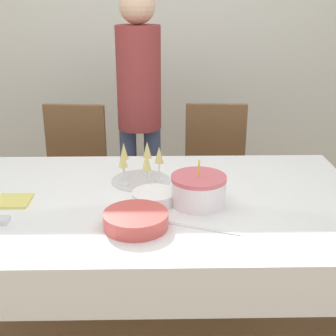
% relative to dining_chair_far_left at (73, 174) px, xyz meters
% --- Properties ---
extents(ground_plane, '(12.00, 12.00, 0.00)m').
position_rel_dining_chair_far_left_xyz_m(ground_plane, '(0.46, -0.90, -0.53)').
color(ground_plane, '#93704C').
extents(wall_back, '(8.00, 0.05, 2.70)m').
position_rel_dining_chair_far_left_xyz_m(wall_back, '(0.46, 1.00, 0.82)').
color(wall_back, silver).
rests_on(wall_back, ground_plane).
extents(dining_table, '(2.10, 1.17, 0.76)m').
position_rel_dining_chair_far_left_xyz_m(dining_table, '(0.46, -0.90, 0.13)').
color(dining_table, white).
rests_on(dining_table, ground_plane).
extents(dining_chair_far_left, '(0.46, 0.46, 0.96)m').
position_rel_dining_chair_far_left_xyz_m(dining_chair_far_left, '(0.00, 0.00, 0.00)').
color(dining_chair_far_left, brown).
rests_on(dining_chair_far_left, ground_plane).
extents(dining_chair_far_right, '(0.45, 0.45, 0.96)m').
position_rel_dining_chair_far_left_xyz_m(dining_chair_far_right, '(0.93, 0.00, 0.00)').
color(dining_chair_far_right, brown).
rests_on(dining_chair_far_right, ground_plane).
extents(birthday_cake, '(0.24, 0.24, 0.21)m').
position_rel_dining_chair_far_left_xyz_m(birthday_cake, '(0.73, -0.97, 0.29)').
color(birthday_cake, white).
rests_on(birthday_cake, dining_table).
extents(champagne_tray, '(0.29, 0.29, 0.18)m').
position_rel_dining_chair_far_left_xyz_m(champagne_tray, '(0.47, -0.70, 0.31)').
color(champagne_tray, silver).
rests_on(champagne_tray, dining_table).
extents(plate_stack_main, '(0.26, 0.26, 0.06)m').
position_rel_dining_chair_far_left_xyz_m(plate_stack_main, '(0.47, -1.18, 0.26)').
color(plate_stack_main, '#CC4C47').
rests_on(plate_stack_main, dining_table).
extents(plate_stack_dessert, '(0.20, 0.20, 0.05)m').
position_rel_dining_chair_far_left_xyz_m(plate_stack_dessert, '(0.54, -0.95, 0.25)').
color(plate_stack_dessert, white).
rests_on(plate_stack_dessert, dining_table).
extents(cake_knife, '(0.29, 0.12, 0.00)m').
position_rel_dining_chair_far_left_xyz_m(cake_knife, '(0.73, -1.21, 0.23)').
color(cake_knife, silver).
rests_on(cake_knife, dining_table).
extents(napkin_pile, '(0.15, 0.15, 0.01)m').
position_rel_dining_chair_far_left_xyz_m(napkin_pile, '(-0.09, -0.94, 0.23)').
color(napkin_pile, '#E0D166').
rests_on(napkin_pile, dining_table).
extents(person_standing, '(0.28, 0.28, 1.67)m').
position_rel_dining_chair_far_left_xyz_m(person_standing, '(0.44, 0.09, 0.48)').
color(person_standing, '#3F4C72').
rests_on(person_standing, ground_plane).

